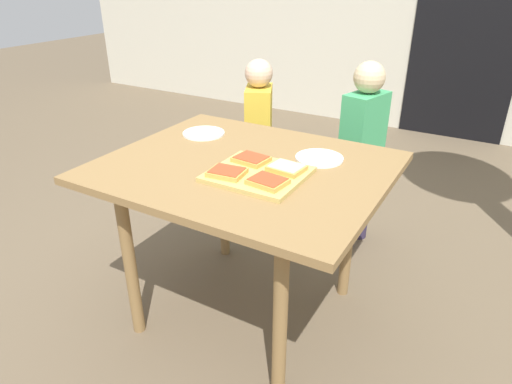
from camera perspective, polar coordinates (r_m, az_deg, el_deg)
The scene contains 12 objects.
ground_plane at distance 2.19m, azimuth -1.22°, elevation -14.60°, with size 16.00×16.00×0.00m, color brown.
house_door at distance 4.46m, azimuth 25.32°, elevation 18.60°, with size 0.90×0.02×2.00m, color black.
dining_table at distance 1.82m, azimuth -1.41°, elevation 1.06°, with size 1.10×0.92×0.74m.
cutting_board at distance 1.68m, azimuth 0.24°, elevation 2.26°, with size 0.34×0.31×0.02m, color tan.
pizza_slice_far_right at distance 1.69m, azimuth 3.88°, elevation 3.05°, with size 0.14×0.11×0.02m.
pizza_slice_far_left at distance 1.76m, azimuth -0.66°, elevation 4.15°, with size 0.14×0.12×0.02m.
pizza_slice_near_left at distance 1.65m, azimuth -3.70°, elevation 2.50°, with size 0.14×0.12×0.02m.
pizza_slice_near_right at distance 1.58m, azimuth 1.48°, elevation 1.36°, with size 0.14×0.12×0.02m.
plate_white_left at distance 2.13m, azimuth -6.62°, elevation 7.38°, with size 0.19×0.19×0.01m, color white.
plate_white_right at distance 1.85m, azimuth 8.00°, elevation 4.26°, with size 0.19×0.19×0.01m, color white.
child_left at distance 2.60m, azimuth 0.34°, elevation 6.93°, with size 0.23×0.28×1.00m.
child_right at distance 2.47m, azimuth 13.20°, elevation 5.58°, with size 0.20×0.27×1.03m.
Camera 1 is at (0.86, -1.40, 1.44)m, focal length 31.69 mm.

